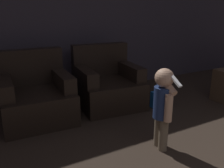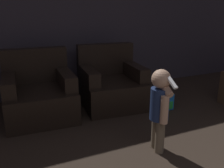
{
  "view_description": "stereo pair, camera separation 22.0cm",
  "coord_description": "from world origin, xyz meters",
  "px_view_note": "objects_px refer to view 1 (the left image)",
  "views": [
    {
      "loc": [
        -1.46,
        0.63,
        1.39
      ],
      "look_at": [
        -0.12,
        3.03,
        0.55
      ],
      "focal_mm": 40.0,
      "sensor_mm": 36.0,
      "label": 1
    },
    {
      "loc": [
        -1.26,
        0.53,
        1.39
      ],
      "look_at": [
        -0.12,
        3.03,
        0.55
      ],
      "focal_mm": 40.0,
      "sensor_mm": 36.0,
      "label": 2
    }
  ],
  "objects_px": {
    "armchair_right": "(107,85)",
    "toy_backpack": "(160,100)",
    "person_toddler": "(163,103)",
    "armchair_left": "(36,97)"
  },
  "relations": [
    {
      "from": "armchair_right",
      "to": "toy_backpack",
      "type": "xyz_separation_m",
      "value": [
        0.6,
        -0.49,
        -0.19
      ]
    },
    {
      "from": "armchair_right",
      "to": "toy_backpack",
      "type": "height_order",
      "value": "armchair_right"
    },
    {
      "from": "person_toddler",
      "to": "armchair_left",
      "type": "bearing_deg",
      "value": -132.56
    },
    {
      "from": "armchair_left",
      "to": "armchair_right",
      "type": "xyz_separation_m",
      "value": [
        1.04,
        -0.0,
        0.0
      ]
    },
    {
      "from": "toy_backpack",
      "to": "armchair_right",
      "type": "bearing_deg",
      "value": 141.08
    },
    {
      "from": "person_toddler",
      "to": "toy_backpack",
      "type": "bearing_deg",
      "value": 153.5
    },
    {
      "from": "armchair_right",
      "to": "toy_backpack",
      "type": "bearing_deg",
      "value": -33.26
    },
    {
      "from": "armchair_right",
      "to": "person_toddler",
      "type": "relative_size",
      "value": 1.12
    },
    {
      "from": "armchair_right",
      "to": "toy_backpack",
      "type": "relative_size",
      "value": 4.06
    },
    {
      "from": "armchair_right",
      "to": "person_toddler",
      "type": "bearing_deg",
      "value": -88.17
    }
  ]
}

